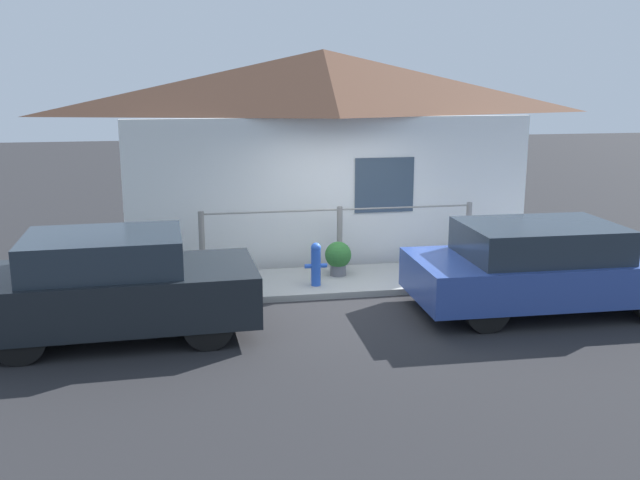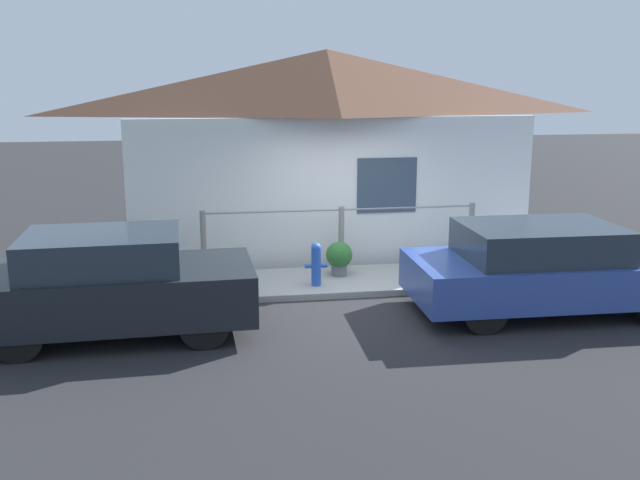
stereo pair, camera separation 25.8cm
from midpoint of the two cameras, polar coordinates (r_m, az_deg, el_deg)
The scene contains 8 objects.
ground_plane at distance 11.35m, azimuth 2.46°, elevation -4.65°, with size 60.00×60.00×0.00m, color #262628.
sidewalk at distance 12.09m, azimuth 1.60°, elevation -3.28°, with size 24.00×1.62×0.10m.
house at distance 13.68m, azimuth -0.21°, elevation 11.65°, with size 7.81×2.23×3.93m.
fence at distance 12.55m, azimuth 0.99°, elevation 0.45°, with size 4.90×0.10×1.10m.
car_left at distance 9.93m, azimuth -16.83°, elevation -3.49°, with size 3.72×1.83×1.42m.
car_right at distance 11.09m, azimuth 16.92°, elevation -2.04°, with size 4.10×1.87×1.32m.
fire_hydrant at distance 11.54m, azimuth -0.97°, elevation -1.87°, with size 0.37×0.16×0.71m.
potted_plant_near_hydrant at distance 12.14m, azimuth 0.85°, elevation -1.35°, with size 0.45×0.45×0.59m.
Camera 1 is at (-2.59, -10.51, 3.43)m, focal length 40.00 mm.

